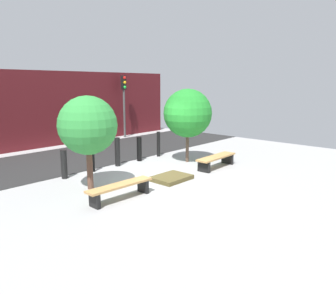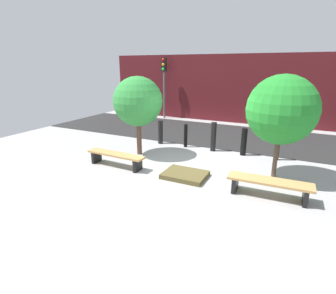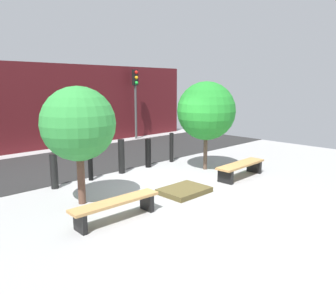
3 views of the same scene
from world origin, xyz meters
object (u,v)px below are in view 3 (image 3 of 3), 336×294
traffic_light_mid_west (136,91)px  bench_left (116,205)px  tree_behind_left_bench (78,124)px  bollard_left (90,165)px  planter_bed (184,191)px  bollard_right (148,153)px  tree_behind_right_bench (206,111)px  bollard_far_right (171,147)px  bollard_center (121,156)px  bollard_far_left (54,171)px  bench_right (241,167)px

traffic_light_mid_west → bench_left: bearing=-131.1°
tree_behind_left_bench → bollard_left: tree_behind_left_bench is taller
planter_bed → bollard_right: bearing=67.7°
tree_behind_right_bench → bollard_far_right: bearing=91.9°
bollard_center → bollard_right: 1.12m
bench_left → tree_behind_right_bench: bearing=18.5°
bench_left → tree_behind_right_bench: tree_behind_right_bench is taller
bench_left → bollard_far_left: size_ratio=2.09×
bench_left → bollard_center: bollard_center is taller
bench_right → planter_bed: (-2.28, 0.20, -0.26)m
bollard_far_left → bench_right: bearing=-32.9°
planter_bed → bollard_far_left: 3.54m
bollard_far_left → bollard_left: bollard_far_left is taller
bollard_center → planter_bed: bearing=-90.0°
bollard_center → traffic_light_mid_west: (4.59, 4.97, 1.89)m
tree_behind_right_bench → bench_right: bearing=-90.0°
tree_behind_left_bench → traffic_light_mid_west: (6.87, 6.50, 0.54)m
bollard_far_left → bollard_far_right: 4.46m
bollard_far_left → bollard_center: (2.23, 0.00, 0.07)m
tree_behind_right_bench → bollard_far_right: size_ratio=2.71×
traffic_light_mid_west → planter_bed: bearing=-120.9°
tree_behind_left_bench → bollard_center: bearing=33.9°
tree_behind_right_bench → bollard_center: (-2.28, 1.54, -1.39)m
planter_bed → bench_right: bearing=-5.0°
bench_left → bench_right: bearing=1.6°
bollard_far_right → traffic_light_mid_west: bearing=64.6°
bollard_left → planter_bed: bearing=-67.7°
bench_right → tree_behind_right_bench: 2.12m
bollard_far_left → traffic_light_mid_west: 8.66m
bench_right → tree_behind_right_bench: tree_behind_right_bench is taller
planter_bed → bollard_far_left: bollard_far_left is taller
traffic_light_mid_west → bollard_right: bearing=-125.0°
bollard_right → bench_left: bearing=-139.4°
tree_behind_right_bench → traffic_light_mid_west: 6.92m
bench_left → planter_bed: bench_left is taller
bench_left → planter_bed: (2.28, 0.20, -0.26)m
bollard_far_right → bench_right: bearing=-89.0°
bench_left → bollard_right: (3.40, 2.92, 0.16)m
tree_behind_right_bench → bollard_far_right: 2.08m
bollard_far_left → bollard_center: bearing=0.0°
bollard_right → planter_bed: bearing=-112.3°
bollard_right → bollard_center: bearing=180.0°
bollard_center → bollard_far_left: bearing=180.0°
bollard_far_right → traffic_light_mid_west: (2.36, 4.97, 1.90)m
bench_right → bollard_far_right: (-0.05, 2.92, 0.21)m
bollard_center → tree_behind_right_bench: bearing=-33.9°
tree_behind_left_bench → bollard_far_right: bearing=18.8°
bollard_left → traffic_light_mid_west: (5.71, 4.97, 1.98)m
planter_bed → bollard_right: size_ratio=1.25×
bench_left → bollard_far_left: bearing=90.6°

